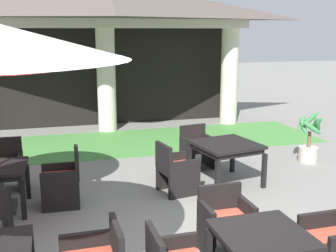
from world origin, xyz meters
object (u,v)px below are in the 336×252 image
Objects in this scene: patio_table_far_back at (262,241)px; patio_chair_mid_right_east at (63,180)px; patio_chair_near_foreground_west at (176,170)px; patio_chair_mid_right_north at (5,167)px; patio_chair_near_foreground_north at (198,148)px; patio_chair_far_back_north at (225,222)px; potted_palm_right_edge at (309,144)px; patio_table_near_foreground at (226,148)px.

patio_chair_mid_right_east is at bearing 122.62° from patio_table_far_back.
patio_chair_mid_right_north is (-2.80, 0.99, -0.00)m from patio_chair_near_foreground_west.
patio_chair_mid_right_north is at bearing 45.03° from patio_chair_mid_right_east.
patio_chair_far_back_north is at bearing 65.88° from patio_chair_near_foreground_north.
patio_chair_mid_right_east is 2.78m from patio_chair_far_back_north.
patio_table_far_back is 5.04m from potted_palm_right_edge.
patio_table_near_foreground is at bearing -161.36° from potted_palm_right_edge.
patio_chair_mid_right_east is at bearing -175.83° from patio_table_near_foreground.
patio_chair_near_foreground_west is 1.07× the size of patio_chair_far_back_north.
patio_chair_near_foreground_west is 3.00m from patio_table_far_back.
patio_table_near_foreground is at bearing -83.65° from patio_chair_mid_right_east.
patio_table_far_back is at bearing 90.00° from patio_chair_far_back_north.
patio_chair_near_foreground_west is 2.07m from patio_chair_far_back_north.
potted_palm_right_edge is (6.00, -0.06, -0.01)m from patio_chair_mid_right_north.
patio_table_near_foreground is at bearing -113.78° from patio_chair_far_back_north.
patio_chair_near_foreground_north is 1.43m from patio_chair_near_foreground_west.
patio_chair_far_back_north is (0.02, -2.07, -0.00)m from patio_chair_near_foreground_west.
patio_chair_near_foreground_north is 2.40m from potted_palm_right_edge.
patio_table_near_foreground is 1.37× the size of patio_chair_mid_right_north.
patio_chair_near_foreground_north is 0.93× the size of patio_chair_mid_right_east.
patio_table_near_foreground is 1.47× the size of patio_chair_far_back_north.
patio_chair_near_foreground_north reaches higher than patio_table_near_foreground.
patio_chair_near_foreground_north is 0.96× the size of patio_chair_near_foreground_west.
patio_chair_mid_right_north is at bearing 168.07° from patio_table_near_foreground.
patio_chair_near_foreground_west is at bearing -163.84° from potted_palm_right_edge.
patio_chair_mid_right_east is 5.15m from potted_palm_right_edge.
patio_table_near_foreground is 2.34m from potted_palm_right_edge.
patio_chair_far_back_north is 0.76× the size of potted_palm_right_edge.
patio_chair_far_back_north is at bearing -136.63° from potted_palm_right_edge.
patio_chair_mid_right_north is 6.00m from potted_palm_right_edge.
patio_chair_mid_right_north is 0.82× the size of potted_palm_right_edge.
patio_table_near_foreground is at bearing 73.10° from patio_table_far_back.
patio_chair_near_foreground_north is 0.79× the size of potted_palm_right_edge.
patio_chair_mid_right_east is (-2.86, -0.21, -0.25)m from patio_table_near_foreground.
patio_chair_far_back_north is (-0.01, 0.92, -0.20)m from patio_table_far_back.
patio_chair_mid_right_north is at bearing 179.42° from potted_palm_right_edge.
patio_table_far_back is (2.84, -3.98, 0.21)m from patio_chair_mid_right_north.
potted_palm_right_edge reaches higher than patio_chair_mid_right_north.
patio_table_far_back is at bearing -128.94° from potted_palm_right_edge.
patio_chair_far_back_north is (2.83, -3.06, 0.00)m from patio_chair_mid_right_north.
patio_chair_mid_right_east reaches higher than patio_table_near_foreground.
patio_table_far_back is 0.85× the size of potted_palm_right_edge.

